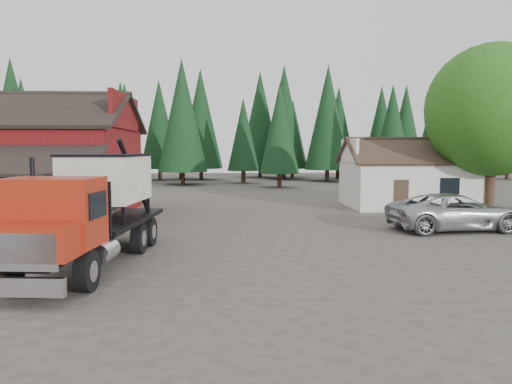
{
  "coord_description": "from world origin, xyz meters",
  "views": [
    {
      "loc": [
        1.2,
        -19.67,
        3.89
      ],
      "look_at": [
        2.37,
        4.14,
        1.8
      ],
      "focal_mm": 35.0,
      "sensor_mm": 36.0,
      "label": 1
    }
  ],
  "objects": [
    {
      "name": "red_barn",
      "position": [
        -11.0,
        9.9,
        2.69
      ],
      "size": [
        12.8,
        13.63,
        7.18
      ],
      "color": "maroon",
      "rests_on": "ground"
    },
    {
      "name": "feed_truck",
      "position": [
        -3.49,
        -2.97,
        2.0
      ],
      "size": [
        3.44,
        9.67,
        4.27
      ],
      "rotation": [
        0.0,
        0.0,
        -0.1
      ],
      "color": "black",
      "rests_on": "ground"
    },
    {
      "name": "near_pine_b",
      "position": [
        6.0,
        30.0,
        5.89
      ],
      "size": [
        3.96,
        3.96,
        10.4
      ],
      "color": "#382619",
      "rests_on": "ground"
    },
    {
      "name": "silver_car",
      "position": [
        11.81,
        3.29,
        0.88
      ],
      "size": [
        6.55,
        3.5,
        1.75
      ],
      "primitive_type": "imported",
      "rotation": [
        0.0,
        0.0,
        1.67
      ],
      "color": "#A8ACB0",
      "rests_on": "ground"
    },
    {
      "name": "conifer_backdrop",
      "position": [
        0.0,
        42.0,
        0.0
      ],
      "size": [
        76.0,
        16.0,
        16.0
      ],
      "primitive_type": null,
      "color": "black",
      "rests_on": "ground"
    },
    {
      "name": "ground",
      "position": [
        0.0,
        0.0,
        0.0
      ],
      "size": [
        120.0,
        120.0,
        0.0
      ],
      "primitive_type": "plane",
      "color": "#403933",
      "rests_on": "ground"
    },
    {
      "name": "near_pine_d",
      "position": [
        -4.0,
        34.0,
        7.39
      ],
      "size": [
        5.28,
        5.28,
        13.4
      ],
      "color": "#382619",
      "rests_on": "ground"
    },
    {
      "name": "deciduous_tree",
      "position": [
        17.01,
        9.97,
        5.91
      ],
      "size": [
        8.0,
        8.0,
        10.2
      ],
      "color": "#382619",
      "rests_on": "ground"
    },
    {
      "name": "near_pine_c",
      "position": [
        22.0,
        26.0,
        6.89
      ],
      "size": [
        4.84,
        4.84,
        12.4
      ],
      "color": "#382619",
      "rests_on": "ground"
    },
    {
      "name": "farmhouse",
      "position": [
        13.0,
        13.0,
        1.67
      ],
      "size": [
        8.6,
        6.42,
        4.65
      ],
      "color": "silver",
      "rests_on": "ground"
    },
    {
      "name": "equip_box",
      "position": [
        -6.0,
        -2.26,
        0.3
      ],
      "size": [
        0.75,
        1.13,
        0.6
      ],
      "primitive_type": "cube",
      "rotation": [
        0.0,
        0.0,
        -0.04
      ],
      "color": "maroon",
      "rests_on": "ground"
    }
  ]
}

